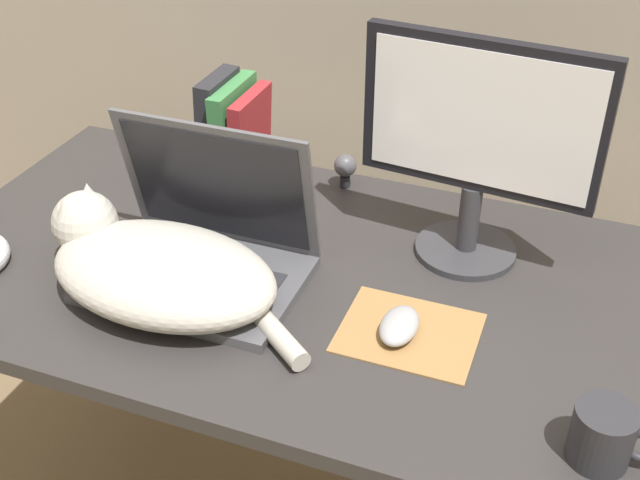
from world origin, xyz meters
The scene contains 9 objects.
desk centered at (0.00, 0.35, 0.67)m, with size 1.28×0.71×0.75m.
laptop centered at (-0.13, 0.30, 0.79)m, with size 0.34×0.25×0.26m.
cat centered at (-0.17, 0.22, 0.80)m, with size 0.50×0.26×0.14m.
external_monitor centered at (0.26, 0.51, 0.96)m, with size 0.39×0.17×0.38m.
mousepad centered at (0.23, 0.27, 0.75)m, with size 0.21×0.17×0.00m.
computer_mouse centered at (0.21, 0.26, 0.76)m, with size 0.06×0.10×0.03m.
book_row centered at (-0.22, 0.60, 0.85)m, with size 0.11×0.16×0.22m.
webcam centered at (-0.01, 0.65, 0.79)m, with size 0.04×0.04×0.07m.
mug centered at (0.52, 0.12, 0.79)m, with size 0.12×0.08×0.08m.
Camera 1 is at (0.43, -0.65, 1.54)m, focal length 45.00 mm.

